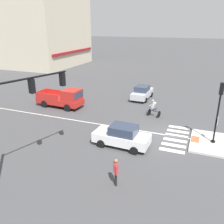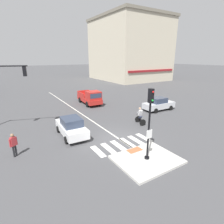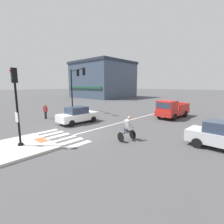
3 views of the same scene
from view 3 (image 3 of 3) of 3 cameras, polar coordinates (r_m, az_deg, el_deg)
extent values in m
plane|color=#474749|center=(12.99, -14.14, -7.68)|extent=(300.00, 300.00, 0.00)
cube|color=beige|center=(11.51, -29.39, -10.48)|extent=(3.98, 3.24, 0.15)
cube|color=#DB5B38|center=(11.90, -23.56, -9.00)|extent=(1.10, 0.60, 0.01)
cylinder|color=black|center=(11.46, -29.44, -9.84)|extent=(0.32, 0.32, 0.12)
cylinder|color=black|center=(11.03, -30.21, -0.62)|extent=(0.12, 0.12, 3.61)
cube|color=white|center=(11.04, -30.51, -1.59)|extent=(0.44, 0.03, 0.56)
cube|color=black|center=(10.92, -31.18, 10.97)|extent=(0.24, 0.28, 0.84)
sphere|color=red|center=(10.89, -32.12, 12.22)|extent=(0.12, 0.12, 0.12)
sphere|color=green|center=(10.87, -31.89, 9.60)|extent=(0.12, 0.12, 0.12)
cube|color=silver|center=(14.41, -21.88, -6.38)|extent=(0.44, 1.80, 0.01)
cube|color=silver|center=(13.66, -20.27, -7.13)|extent=(0.44, 1.80, 0.01)
cube|color=silver|center=(12.92, -18.46, -7.96)|extent=(0.44, 1.80, 0.01)
cube|color=silver|center=(12.20, -16.42, -8.89)|extent=(0.44, 1.80, 0.01)
cube|color=silver|center=(11.50, -14.13, -9.91)|extent=(0.44, 1.80, 0.01)
cube|color=silver|center=(10.83, -11.52, -11.05)|extent=(0.44, 1.80, 0.01)
cube|color=silver|center=(19.99, 10.83, -1.60)|extent=(0.14, 28.00, 0.01)
cylinder|color=black|center=(25.05, -13.95, 7.41)|extent=(0.18, 0.18, 6.03)
cylinder|color=black|center=(22.59, -12.20, 14.31)|extent=(5.15, 1.67, 0.11)
cube|color=black|center=(22.30, -11.93, 13.23)|extent=(0.34, 0.36, 0.80)
sphere|color=gold|center=(22.36, -11.51, 13.23)|extent=(0.12, 0.12, 0.12)
cube|color=black|center=(20.30, -9.92, 13.69)|extent=(0.34, 0.36, 0.80)
sphere|color=gold|center=(20.36, -9.46, 13.69)|extent=(0.12, 0.12, 0.12)
cube|color=#3D4C60|center=(52.31, -3.23, 10.82)|extent=(15.89, 14.76, 10.22)
cube|color=#242D3A|center=(52.74, -3.29, 16.76)|extent=(16.37, 15.20, 0.70)
cube|color=#194C2D|center=(47.31, -9.79, 8.43)|extent=(14.31, 0.30, 0.50)
cube|color=#2D384C|center=(11.51, 34.60, -4.48)|extent=(1.95, 1.54, 0.64)
cylinder|color=black|center=(12.76, 29.83, -7.58)|extent=(0.61, 0.20, 0.60)
cylinder|color=black|center=(11.21, 27.67, -9.64)|extent=(0.61, 0.20, 0.60)
cube|color=white|center=(16.61, -11.80, -1.58)|extent=(1.84, 4.16, 0.70)
cube|color=#2D384C|center=(16.42, -12.31, 0.65)|extent=(1.54, 1.95, 0.64)
cylinder|color=black|center=(18.06, -9.91, -1.78)|extent=(0.20, 0.61, 0.60)
cylinder|color=black|center=(16.76, -6.56, -2.56)|extent=(0.20, 0.61, 0.60)
cylinder|color=black|center=(16.73, -16.98, -2.94)|extent=(0.20, 0.61, 0.60)
cylinder|color=black|center=(15.33, -13.94, -3.91)|extent=(0.20, 0.61, 0.60)
cube|color=red|center=(20.36, 20.65, 0.09)|extent=(2.17, 5.19, 0.60)
cube|color=red|center=(18.82, 18.75, 2.10)|extent=(1.89, 1.79, 1.10)
cube|color=#2D384C|center=(18.07, 17.59, 2.14)|extent=(1.62, 0.17, 0.60)
cube|color=red|center=(20.88, 24.14, 1.75)|extent=(0.27, 2.81, 0.60)
cube|color=red|center=(21.57, 19.74, 2.24)|extent=(0.27, 2.81, 0.60)
cube|color=red|center=(22.57, 23.41, 2.31)|extent=(1.80, 0.20, 0.60)
cylinder|color=black|center=(18.62, 21.10, -1.69)|extent=(0.28, 0.77, 0.76)
cylinder|color=black|center=(19.42, 16.20, -1.00)|extent=(0.28, 0.77, 0.76)
cylinder|color=black|center=(21.35, 24.41, -0.56)|extent=(0.28, 0.77, 0.76)
cylinder|color=black|center=(22.04, 19.99, 0.00)|extent=(0.28, 0.77, 0.76)
cylinder|color=black|center=(11.57, 7.22, -7.88)|extent=(0.65, 0.19, 0.66)
cylinder|color=black|center=(10.94, 3.03, -8.84)|extent=(0.65, 0.19, 0.66)
cylinder|color=black|center=(11.18, 5.20, -7.28)|extent=(0.26, 0.88, 0.05)
cylinder|color=black|center=(11.02, 4.49, -6.54)|extent=(0.04, 0.04, 0.30)
cylinder|color=black|center=(11.40, 7.08, -5.42)|extent=(0.44, 0.14, 0.04)
cylinder|color=#2D334C|center=(11.18, 4.87, -6.32)|extent=(0.21, 0.41, 0.33)
cylinder|color=#2D334C|center=(11.06, 5.40, -6.50)|extent=(0.21, 0.41, 0.33)
cube|color=silver|center=(11.07, 5.57, -4.18)|extent=(0.42, 0.45, 0.60)
sphere|color=tan|center=(11.06, 6.08, -2.03)|extent=(0.22, 0.22, 0.22)
cylinder|color=silver|center=(11.30, 5.76, -3.90)|extent=(0.19, 0.46, 0.31)
cylinder|color=silver|center=(11.07, 6.82, -4.21)|extent=(0.19, 0.46, 0.31)
cylinder|color=black|center=(19.84, -22.46, -1.04)|extent=(0.12, 0.12, 0.82)
cylinder|color=black|center=(19.75, -22.09, -1.06)|extent=(0.12, 0.12, 0.82)
cube|color=#B73338|center=(19.69, -22.40, 0.98)|extent=(0.42, 0.37, 0.60)
cylinder|color=#B73338|center=(19.83, -22.93, 0.86)|extent=(0.09, 0.09, 0.56)
cylinder|color=#B73338|center=(19.56, -21.85, 0.82)|extent=(0.09, 0.09, 0.56)
sphere|color=#936B4C|center=(19.63, -22.48, 2.25)|extent=(0.22, 0.22, 0.22)
camera|label=1|loc=(28.75, -40.24, 16.73)|focal=37.94mm
camera|label=2|loc=(18.42, -62.79, 12.85)|focal=28.56mm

